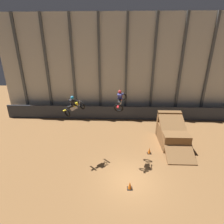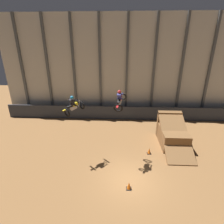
% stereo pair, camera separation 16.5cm
% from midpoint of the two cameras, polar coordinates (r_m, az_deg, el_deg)
% --- Properties ---
extents(ground_plane, '(60.00, 60.00, 0.00)m').
position_cam_midpoint_polar(ground_plane, '(13.83, 5.55, -21.15)').
color(ground_plane, olive).
extents(arena_back_wall, '(32.00, 0.40, 12.80)m').
position_cam_midpoint_polar(arena_back_wall, '(22.83, 4.45, 13.96)').
color(arena_back_wall, beige).
rests_on(arena_back_wall, ground_plane).
extents(lower_barrier, '(31.36, 0.20, 1.77)m').
position_cam_midpoint_polar(lower_barrier, '(22.91, 4.17, -0.29)').
color(lower_barrier, '#2D333D').
rests_on(lower_barrier, ground_plane).
extents(dirt_ramp, '(2.42, 5.42, 2.91)m').
position_cam_midpoint_polar(dirt_ramp, '(18.49, 18.66, -6.67)').
color(dirt_ramp, brown).
rests_on(dirt_ramp, ground_plane).
extents(rider_bike_left_air, '(1.62, 1.69, 1.57)m').
position_cam_midpoint_polar(rider_bike_left_air, '(13.75, -12.67, 1.85)').
color(rider_bike_left_air, black).
extents(rider_bike_right_air, '(1.07, 1.90, 1.66)m').
position_cam_midpoint_polar(rider_bike_right_air, '(13.20, 2.36, 4.01)').
color(rider_bike_right_air, black).
extents(traffic_cone_near_ramp, '(0.36, 0.36, 0.58)m').
position_cam_midpoint_polar(traffic_cone_near_ramp, '(16.55, 11.81, -12.27)').
color(traffic_cone_near_ramp, black).
rests_on(traffic_cone_near_ramp, ground_plane).
extents(traffic_cone_arena_edge, '(0.36, 0.36, 0.58)m').
position_cam_midpoint_polar(traffic_cone_arena_edge, '(13.02, 5.45, -22.77)').
color(traffic_cone_arena_edge, black).
rests_on(traffic_cone_arena_edge, ground_plane).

